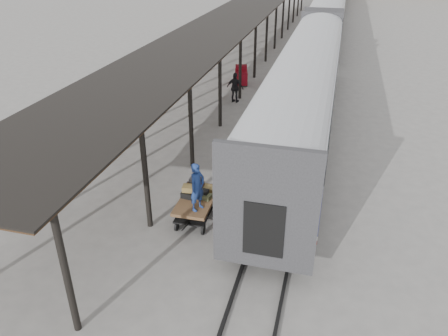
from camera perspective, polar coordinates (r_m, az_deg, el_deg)
ground at (r=17.75m, az=-3.04°, el=-4.51°), size 160.00×160.00×0.00m
train at (r=48.52m, az=13.51°, el=19.19°), size 3.45×76.01×4.01m
canopy at (r=39.46m, az=2.85°, el=19.92°), size 4.90×64.30×4.15m
rails at (r=49.16m, az=13.18°, el=16.20°), size 1.54×150.00×0.12m
baggage_cart at (r=16.50m, az=-3.54°, el=-4.63°), size 1.30×2.42×0.86m
suitcase_stack at (r=16.59m, az=-3.67°, el=-2.74°), size 1.19×1.11×0.58m
luggage_tug at (r=32.30m, az=2.26°, el=11.91°), size 1.21×1.62×1.29m
porter at (r=15.32m, az=-3.51°, el=-2.51°), size 0.66×0.78×1.81m
pedestrian at (r=28.39m, az=1.48°, el=10.44°), size 1.20×0.68×1.93m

